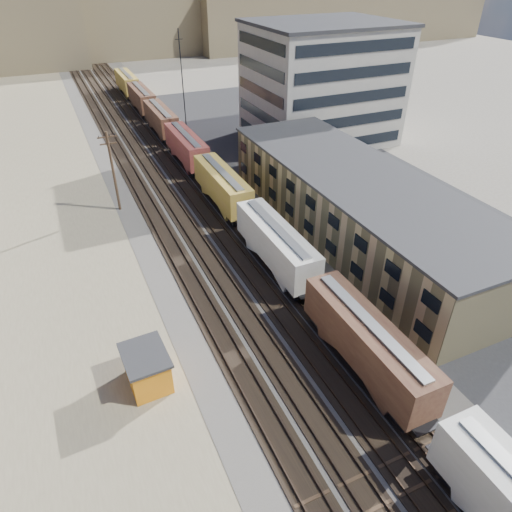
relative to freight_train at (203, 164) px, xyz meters
name	(u,v)px	position (x,y,z in m)	size (l,w,h in m)	color
ground	(381,467)	(-3.80, -45.40, -2.79)	(300.00, 300.00, 0.00)	#6B6356
ballast_bed	(169,175)	(-3.80, 4.60, -2.76)	(18.00, 200.00, 0.06)	#4C4742
dirt_yard	(22,236)	(-23.80, -5.40, -2.78)	(24.00, 180.00, 0.03)	#817459
asphalt_lot	(354,188)	(18.20, -10.40, -2.77)	(26.00, 120.00, 0.04)	#232326
rail_tracks	(165,175)	(-4.35, 4.60, -2.68)	(11.40, 200.00, 0.24)	black
freight_train	(203,164)	(0.00, 0.00, 0.00)	(3.00, 119.74, 4.46)	black
warehouse	(357,205)	(11.18, -20.40, 0.86)	(12.40, 40.40, 7.25)	tan
office_tower	(321,83)	(24.15, 9.55, 6.47)	(22.60, 18.60, 18.45)	#9E998E
utility_pole_north	(113,170)	(-12.30, -3.40, 2.50)	(2.20, 0.32, 10.00)	#382619
radio_mast	(183,91)	(2.20, 14.60, 6.33)	(1.20, 0.16, 18.00)	black
hills_north	(69,2)	(-3.63, 122.52, 11.31)	(265.00, 80.00, 32.00)	brown
maintenance_shed	(147,368)	(-15.46, -32.62, -1.27)	(3.32, 4.20, 2.97)	orange
parked_car_blue	(307,155)	(17.68, 1.86, -2.12)	(2.23, 4.83, 1.34)	navy
parked_car_far	(356,135)	(30.20, 6.45, -2.10)	(1.65, 4.10, 1.40)	silver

